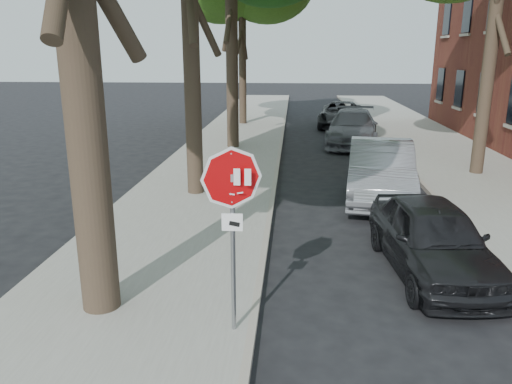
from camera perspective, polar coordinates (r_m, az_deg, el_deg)
ground at (r=7.32m, az=3.17°, el=-16.33°), size 120.00×120.00×0.00m
sidewalk_left at (r=18.78m, az=-3.66°, el=3.94°), size 4.00×55.00×0.12m
sidewalk_right at (r=19.52m, az=21.93°, el=3.28°), size 4.00×55.00×0.12m
curb_left at (r=18.61m, az=2.62°, el=3.87°), size 0.12×55.00×0.13m
curb_right at (r=19.00m, az=16.03°, el=3.51°), size 0.12×55.00×0.13m
stop_sign at (r=6.52m, az=-2.74°, el=-1.52°), size 0.76×0.34×2.61m
car_a at (r=9.49m, az=19.52°, el=-4.98°), size 1.93×4.06×1.34m
car_b at (r=13.91m, az=14.04°, el=2.38°), size 2.27×4.93×1.57m
car_c at (r=21.97m, az=10.96°, el=7.22°), size 2.76×5.35×1.48m
car_d at (r=27.18m, az=9.73°, el=8.71°), size 2.84×5.08×1.34m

